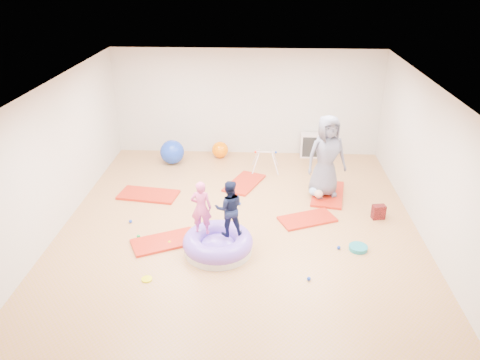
{
  "coord_description": "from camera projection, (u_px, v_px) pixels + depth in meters",
  "views": [
    {
      "loc": [
        0.41,
        -7.95,
        4.81
      ],
      "look_at": [
        0.0,
        0.3,
        0.9
      ],
      "focal_mm": 35.0,
      "sensor_mm": 36.0,
      "label": 1
    }
  ],
  "objects": [
    {
      "name": "exercise_ball_orange",
      "position": [
        220.0,
        150.0,
        12.44
      ],
      "size": [
        0.43,
        0.43,
        0.43
      ],
      "primitive_type": "sphere",
      "color": "#FF7500",
      "rests_on": "ground"
    },
    {
      "name": "room",
      "position": [
        239.0,
        163.0,
        8.65
      ],
      "size": [
        7.01,
        8.01,
        2.81
      ],
      "color": "tan",
      "rests_on": "ground"
    },
    {
      "name": "child_pink",
      "position": [
        201.0,
        205.0,
        8.24
      ],
      "size": [
        0.38,
        0.25,
        1.02
      ],
      "primitive_type": "imported",
      "rotation": [
        0.0,
        0.0,
        3.12
      ],
      "color": "#E24F92",
      "rests_on": "inflatable_cushion"
    },
    {
      "name": "gym_mat_right",
      "position": [
        307.0,
        219.0,
        9.5
      ],
      "size": [
        1.25,
        0.95,
        0.05
      ],
      "primitive_type": "cube",
      "rotation": [
        0.0,
        0.0,
        0.4
      ],
      "color": "red",
      "rests_on": "ground"
    },
    {
      "name": "exercise_ball_blue",
      "position": [
        172.0,
        152.0,
        12.04
      ],
      "size": [
        0.62,
        0.62,
        0.62
      ],
      "primitive_type": "sphere",
      "color": "#1739B9",
      "rests_on": "ground"
    },
    {
      "name": "balance_disc",
      "position": [
        358.0,
        248.0,
        8.53
      ],
      "size": [
        0.34,
        0.34,
        0.08
      ],
      "primitive_type": "cylinder",
      "color": "teal",
      "rests_on": "ground"
    },
    {
      "name": "infant",
      "position": [
        318.0,
        192.0,
        10.28
      ],
      "size": [
        0.39,
        0.4,
        0.23
      ],
      "color": "#94B5E6",
      "rests_on": "gym_mat_rear_right"
    },
    {
      "name": "cube_shelf",
      "position": [
        312.0,
        145.0,
        12.46
      ],
      "size": [
        0.64,
        0.31,
        0.64
      ],
      "color": "silver",
      "rests_on": "ground"
    },
    {
      "name": "gym_mat_rear_right",
      "position": [
        328.0,
        194.0,
        10.52
      ],
      "size": [
        0.9,
        1.43,
        0.06
      ],
      "primitive_type": "cube",
      "rotation": [
        0.0,
        0.0,
        1.39
      ],
      "color": "red",
      "rests_on": "ground"
    },
    {
      "name": "backpack",
      "position": [
        379.0,
        212.0,
        9.51
      ],
      "size": [
        0.28,
        0.2,
        0.3
      ],
      "primitive_type": "cube",
      "rotation": [
        0.0,
        0.0,
        0.18
      ],
      "color": "maroon",
      "rests_on": "ground"
    },
    {
      "name": "child_navy",
      "position": [
        229.0,
        206.0,
        8.19
      ],
      "size": [
        0.56,
        0.47,
        1.05
      ],
      "primitive_type": "imported",
      "rotation": [
        0.0,
        0.0,
        3.28
      ],
      "color": "#0F1633",
      "rests_on": "inflatable_cushion"
    },
    {
      "name": "infant_play_gym",
      "position": [
        265.0,
        158.0,
        11.59
      ],
      "size": [
        0.67,
        0.64,
        0.52
      ],
      "rotation": [
        0.0,
        0.0,
        0.29
      ],
      "color": "silver",
      "rests_on": "ground"
    },
    {
      "name": "ball_pit_balls",
      "position": [
        218.0,
        236.0,
        8.89
      ],
      "size": [
        4.12,
        2.63,
        0.07
      ],
      "color": "#1739B9",
      "rests_on": "ground"
    },
    {
      "name": "gym_mat_center_back",
      "position": [
        244.0,
        183.0,
        11.03
      ],
      "size": [
        1.02,
        1.34,
        0.05
      ],
      "primitive_type": "cube",
      "rotation": [
        0.0,
        0.0,
        1.17
      ],
      "color": "red",
      "rests_on": "ground"
    },
    {
      "name": "gym_mat_front_left",
      "position": [
        165.0,
        242.0,
        8.74
      ],
      "size": [
        1.34,
        1.06,
        0.05
      ],
      "primitive_type": "cube",
      "rotation": [
        0.0,
        0.0,
        0.46
      ],
      "color": "red",
      "rests_on": "ground"
    },
    {
      "name": "yellow_toy",
      "position": [
        147.0,
        279.0,
        7.73
      ],
      "size": [
        0.18,
        0.18,
        0.03
      ],
      "primitive_type": "cylinder",
      "color": "#E3E308",
      "rests_on": "ground"
    },
    {
      "name": "inflatable_cushion",
      "position": [
        218.0,
        244.0,
        8.43
      ],
      "size": [
        1.27,
        1.27,
        0.4
      ],
      "rotation": [
        0.0,
        0.0,
        0.33
      ],
      "color": "silver",
      "rests_on": "ground"
    },
    {
      "name": "gym_mat_mid_left",
      "position": [
        148.0,
        195.0,
        10.48
      ],
      "size": [
        1.38,
        0.83,
        0.05
      ],
      "primitive_type": "cube",
      "rotation": [
        0.0,
        0.0,
        -0.15
      ],
      "color": "red",
      "rests_on": "ground"
    },
    {
      "name": "adult_caregiver",
      "position": [
        327.0,
        156.0,
        10.08
      ],
      "size": [
        1.02,
        0.81,
        1.82
      ],
      "primitive_type": "imported",
      "rotation": [
        0.0,
        0.0,
        0.29
      ],
      "color": "slate",
      "rests_on": "gym_mat_rear_right"
    }
  ]
}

